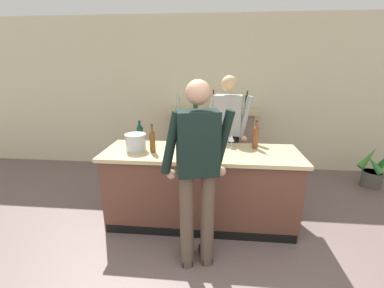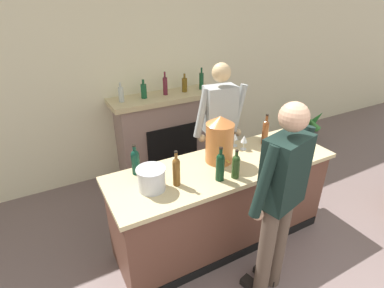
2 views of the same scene
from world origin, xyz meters
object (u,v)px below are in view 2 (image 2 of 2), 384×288
at_px(wine_glass_front_left, 235,137).
at_px(wine_bottle_rose_blush, 265,131).
at_px(potted_plant_corner, 309,129).
at_px(wine_bottle_chardonnay_pale, 236,165).
at_px(fireplace_stone, 166,132).
at_px(wine_glass_back_row, 244,139).
at_px(person_bartender, 219,131).
at_px(copper_dispenser, 220,139).
at_px(person_customer, 280,200).
at_px(ice_bucket_steel, 151,179).
at_px(wine_bottle_cabernet_heavy, 176,170).
at_px(wine_bottle_merlot_tall, 135,161).
at_px(wine_bottle_burgundy_dark, 220,166).

bearing_deg(wine_glass_front_left, wine_bottle_rose_blush, -19.53).
height_order(potted_plant_corner, wine_bottle_chardonnay_pale, wine_bottle_chardonnay_pale).
distance_m(fireplace_stone, wine_glass_back_row, 1.57).
bearing_deg(wine_bottle_rose_blush, fireplace_stone, 110.05).
distance_m(person_bartender, copper_dispenser, 0.63).
height_order(person_customer, wine_glass_front_left, person_customer).
height_order(copper_dispenser, wine_glass_front_left, copper_dispenser).
xyz_separation_m(ice_bucket_steel, wine_glass_back_row, (1.13, 0.21, 0.02)).
bearing_deg(copper_dispenser, fireplace_stone, 85.92).
bearing_deg(wine_bottle_chardonnay_pale, ice_bucket_steel, 165.15).
bearing_deg(copper_dispenser, wine_bottle_cabernet_heavy, -162.41).
bearing_deg(person_customer, potted_plant_corner, 36.22).
bearing_deg(wine_bottle_merlot_tall, person_customer, -50.88).
distance_m(wine_bottle_merlot_tall, wine_bottle_cabernet_heavy, 0.43).
bearing_deg(ice_bucket_steel, wine_bottle_burgundy_dark, -15.11).
height_order(fireplace_stone, potted_plant_corner, fireplace_stone).
relative_size(wine_glass_front_left, wine_glass_back_row, 0.90).
distance_m(potted_plant_corner, wine_bottle_burgundy_dark, 3.37).
distance_m(potted_plant_corner, wine_bottle_cabernet_heavy, 3.66).
distance_m(person_bartender, wine_bottle_rose_blush, 0.54).
bearing_deg(ice_bucket_steel, wine_bottle_chardonnay_pale, -14.85).
xyz_separation_m(person_customer, person_bartender, (0.31, 1.34, -0.01)).
height_order(wine_glass_front_left, wine_glass_back_row, wine_glass_back_row).
bearing_deg(wine_glass_front_left, fireplace_stone, 99.05).
xyz_separation_m(wine_bottle_merlot_tall, wine_bottle_burgundy_dark, (0.62, -0.46, 0.01)).
bearing_deg(wine_bottle_cabernet_heavy, wine_bottle_rose_blush, 11.79).
bearing_deg(fireplace_stone, person_bartender, -78.37).
height_order(potted_plant_corner, person_bartender, person_bartender).
bearing_deg(wine_bottle_chardonnay_pale, potted_plant_corner, 28.13).
xyz_separation_m(wine_bottle_rose_blush, wine_glass_back_row, (-0.29, -0.00, -0.03)).
distance_m(copper_dispenser, ice_bucket_steel, 0.79).
bearing_deg(wine_glass_back_row, wine_glass_front_left, 107.31).
distance_m(person_customer, wine_bottle_chardonnay_pale, 0.52).
relative_size(potted_plant_corner, wine_bottle_rose_blush, 1.86).
bearing_deg(potted_plant_corner, wine_bottle_burgundy_dark, -153.63).
height_order(person_customer, wine_bottle_burgundy_dark, person_customer).
height_order(person_bartender, wine_glass_back_row, person_bartender).
height_order(person_customer, wine_bottle_chardonnay_pale, person_customer).
bearing_deg(wine_bottle_cabernet_heavy, ice_bucket_steel, 167.93).
xyz_separation_m(fireplace_stone, wine_glass_front_left, (0.22, -1.37, 0.45)).
distance_m(potted_plant_corner, person_bartender, 2.61).
bearing_deg(wine_glass_back_row, copper_dispenser, -168.32).
height_order(potted_plant_corner, wine_bottle_merlot_tall, wine_bottle_merlot_tall).
bearing_deg(fireplace_stone, wine_glass_front_left, -80.95).
relative_size(potted_plant_corner, ice_bucket_steel, 2.57).
bearing_deg(ice_bucket_steel, person_customer, -42.08).
distance_m(potted_plant_corner, person_customer, 3.47).
distance_m(ice_bucket_steel, wine_bottle_rose_blush, 1.44).
bearing_deg(ice_bucket_steel, wine_glass_back_row, 10.26).
xyz_separation_m(potted_plant_corner, wine_bottle_burgundy_dark, (-2.92, -1.45, 0.84)).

